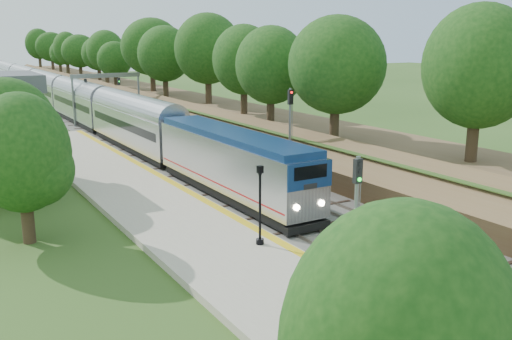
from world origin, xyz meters
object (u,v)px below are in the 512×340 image
train (49,93)px  signal_farside (290,124)px  lamppost_far (260,210)px  signal_platform (356,210)px  signal_gantry (106,85)px

train → signal_farside: 56.14m
lamppost_far → signal_farside: 15.10m
lamppost_far → train: bearing=87.1°
signal_farside → lamppost_far: bearing=-129.7°
signal_farside → signal_platform: bearing=-116.7°
signal_gantry → lamppost_far: bearing=-97.3°
signal_gantry → signal_farside: bearing=-83.7°
signal_gantry → signal_platform: bearing=-95.9°
train → lamppost_far: size_ratio=33.74×
signal_farside → train: bearing=96.3°
signal_gantry → signal_farside: 34.09m
signal_gantry → lamppost_far: (-5.83, -45.40, -2.64)m
signal_gantry → train: bearing=96.4°
signal_gantry → signal_farside: (3.73, -33.88, -0.59)m
train → signal_platform: 73.92m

